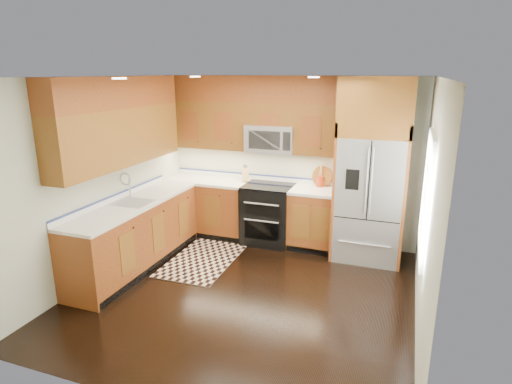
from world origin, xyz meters
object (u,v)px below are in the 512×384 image
(knife_block, at_px, (245,175))
(range, at_px, (268,214))
(refrigerator, at_px, (372,171))
(utensil_crock, at_px, (320,179))
(rug, at_px, (203,260))

(knife_block, bearing_deg, range, -18.25)
(refrigerator, relative_size, utensil_crock, 7.68)
(rug, xyz_separation_m, utensil_crock, (1.44, 1.22, 1.05))
(rug, bearing_deg, knife_block, 77.45)
(range, bearing_deg, utensil_crock, 16.99)
(range, xyz_separation_m, rug, (-0.67, -0.99, -0.46))
(range, xyz_separation_m, refrigerator, (1.55, -0.04, 0.83))
(refrigerator, xyz_separation_m, rug, (-2.22, -0.95, -1.30))
(range, relative_size, knife_block, 3.47)
(refrigerator, distance_m, utensil_crock, 0.87)
(refrigerator, distance_m, knife_block, 2.01)
(range, height_order, rug, range)
(range, height_order, knife_block, knife_block)
(knife_block, bearing_deg, utensil_crock, 4.19)
(rug, height_order, utensil_crock, utensil_crock)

